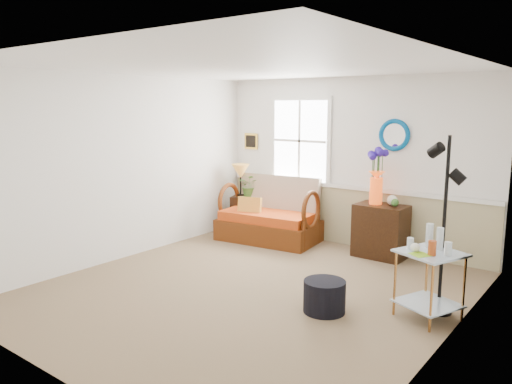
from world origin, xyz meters
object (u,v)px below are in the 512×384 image
Objects in this scene: floor_lamp at (444,226)px; ottoman at (324,296)px; lamp_stand at (243,214)px; loveseat at (269,209)px; side_table at (429,285)px; cabinet at (381,231)px.

ottoman is at bearing -122.40° from floor_lamp.
floor_lamp is (3.85, -1.45, 0.63)m from lamp_stand.
ottoman is at bearing -37.24° from lamp_stand.
loveseat is 3.41m from side_table.
lamp_stand is 0.81× the size of cabinet.
ottoman is (-0.97, -0.73, -0.77)m from floor_lamp.
ottoman is at bearing -49.35° from loveseat.
floor_lamp is 1.44m from ottoman.
cabinet is at bearing 126.57° from side_table.
floor_lamp is (1.31, -1.48, 0.55)m from cabinet.
side_table is at bearing -80.17° from floor_lamp.
lamp_stand is 2.54m from cabinet.
loveseat reaches higher than ottoman.
lamp_stand is at bearing -178.50° from cabinet.
floor_lamp is (0.04, 0.23, 0.58)m from side_table.
lamp_stand is 0.88× the size of side_table.
floor_lamp reaches higher than cabinet.
side_table is at bearing -23.87° from lamp_stand.
loveseat is 0.84× the size of floor_lamp.
floor_lamp reaches higher than ottoman.
floor_lamp is 4.20× the size of ottoman.
cabinet is 1.08× the size of side_table.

